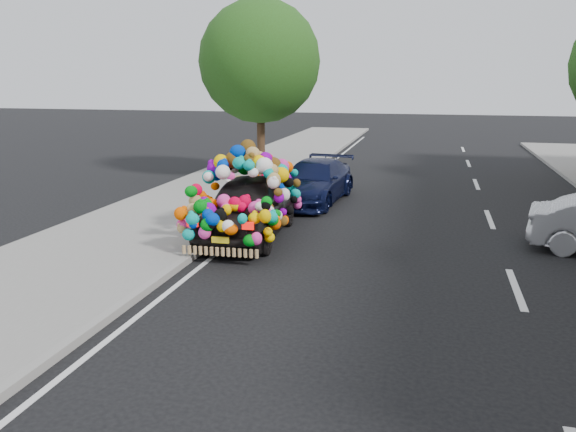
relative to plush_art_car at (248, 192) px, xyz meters
name	(u,v)px	position (x,y,z in m)	size (l,w,h in m)	color
ground	(307,271)	(1.80, -2.00, -1.02)	(100.00, 100.00, 0.00)	black
sidewalk	(100,251)	(-2.50, -2.00, -0.96)	(4.00, 60.00, 0.12)	gray
kerb	(189,258)	(-0.55, -2.00, -0.95)	(0.15, 60.00, 0.13)	gray
lane_markings	(516,289)	(5.40, -2.00, -1.01)	(6.00, 50.00, 0.01)	silver
tree_near_sidewalk	(260,62)	(-2.00, 7.50, 3.00)	(4.20, 4.20, 6.13)	#332114
plush_art_car	(248,192)	(0.00, 0.00, 0.00)	(2.19, 4.27, 2.00)	black
navy_sedan	(314,182)	(0.66, 3.95, -0.43)	(1.65, 4.06, 1.18)	black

